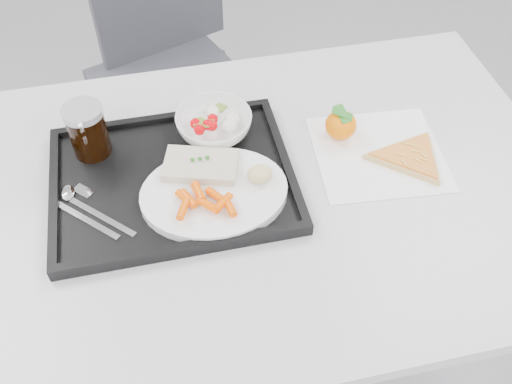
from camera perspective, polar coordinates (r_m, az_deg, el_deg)
name	(u,v)px	position (r m, az deg, el deg)	size (l,w,h in m)	color
table	(256,209)	(1.13, -0.02, -1.72)	(1.20, 0.80, 0.75)	silver
chair	(167,49)	(1.81, -8.85, 13.97)	(0.54, 0.55, 0.93)	#333339
tray	(173,180)	(1.09, -8.30, 1.16)	(0.45, 0.35, 0.03)	black
dinner_plate	(214,193)	(1.04, -4.20, -0.11)	(0.27, 0.27, 0.02)	white
fish_fillet	(201,165)	(1.06, -5.55, 2.68)	(0.15, 0.12, 0.03)	beige
bread_roll	(260,174)	(1.04, 0.36, 1.80)	(0.06, 0.06, 0.03)	#E5B785
salad_bowl	(214,124)	(1.15, -4.22, 6.76)	(0.15, 0.15, 0.05)	white
cola_glass	(87,130)	(1.13, -16.50, 6.00)	(0.08, 0.08, 0.11)	black
cutlery	(85,207)	(1.07, -16.77, -1.48)	(0.14, 0.15, 0.01)	silver
napkin	(378,153)	(1.16, 12.14, 3.79)	(0.27, 0.26, 0.00)	white
tangerine	(341,125)	(1.16, 8.47, 6.66)	(0.08, 0.08, 0.07)	#F35509
pizza_slice	(410,157)	(1.16, 15.16, 3.39)	(0.23, 0.23, 0.02)	#E1AB70
carrot_pile	(203,200)	(1.00, -5.29, -0.80)	(0.11, 0.09, 0.02)	#FB5700
salad_contents	(217,121)	(1.14, -3.96, 7.08)	(0.10, 0.08, 0.03)	#CD0008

